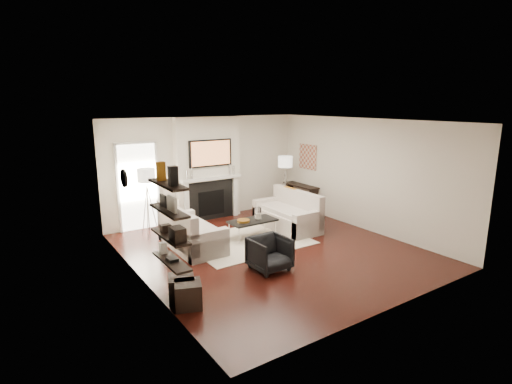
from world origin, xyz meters
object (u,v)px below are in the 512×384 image
armchair (270,252)px  ottoman_near (181,288)px  lamp_left_shade (146,175)px  coffee_table (253,221)px  loveseat_left_base (192,238)px  lamp_right_shade (285,162)px  loveseat_right_base (287,220)px

armchair → ottoman_near: size_ratio=1.72×
lamp_left_shade → ottoman_near: lamp_left_shade is taller
lamp_left_shade → ottoman_near: bearing=-100.7°
coffee_table → lamp_left_shade: bearing=144.0°
loveseat_left_base → lamp_right_shade: lamp_right_shade is taller
loveseat_left_base → lamp_left_shade: 1.83m
loveseat_left_base → loveseat_right_base: (2.52, -0.07, 0.00)m
loveseat_left_base → armchair: (0.72, -1.86, 0.13)m
loveseat_left_base → coffee_table: bearing=-7.0°
lamp_right_shade → ottoman_near: lamp_right_shade is taller
lamp_left_shade → lamp_right_shade: size_ratio=1.00×
ottoman_near → lamp_right_shade: bearing=35.2°
lamp_right_shade → ottoman_near: size_ratio=1.00×
lamp_right_shade → loveseat_left_base: bearing=-161.5°
armchair → ottoman_near: (-1.85, -0.19, -0.14)m
loveseat_left_base → armchair: armchair is taller
armchair → loveseat_right_base: bearing=43.6°
loveseat_left_base → lamp_right_shade: size_ratio=4.50×
armchair → lamp_right_shade: 4.16m
loveseat_right_base → armchair: bearing=-135.1°
loveseat_left_base → lamp_left_shade: size_ratio=4.50×
loveseat_left_base → armchair: bearing=-68.7°
loveseat_right_base → lamp_left_shade: 3.53m
lamp_left_shade → loveseat_left_base: bearing=-67.7°
loveseat_left_base → coffee_table: size_ratio=1.64×
loveseat_right_base → ottoman_near: loveseat_right_base is taller
loveseat_right_base → ottoman_near: 4.16m
loveseat_left_base → ottoman_near: bearing=-118.8°
loveseat_left_base → lamp_right_shade: 3.78m
loveseat_right_base → armchair: armchair is taller
armchair → coffee_table: bearing=65.5°
lamp_left_shade → armchair: bearing=-68.3°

